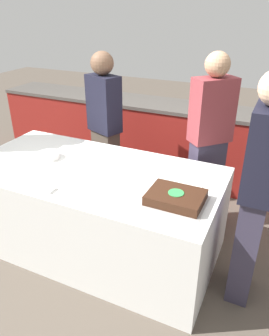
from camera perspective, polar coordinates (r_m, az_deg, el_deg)
The scene contains 10 objects.
ground_plane at distance 3.14m, azimuth -6.66°, elevation -12.91°, with size 14.00×14.00×0.00m, color brown.
back_counter at distance 4.16m, azimuth 4.53°, elevation 5.11°, with size 4.40×0.58×0.92m.
dining_table at distance 2.91m, azimuth -7.06°, elevation -7.06°, with size 2.13×1.07×0.77m.
cake at distance 2.27m, azimuth 7.20°, elevation -5.11°, with size 0.42×0.33×0.07m.
plate_stack at distance 2.98m, azimuth -14.74°, elevation 2.10°, with size 0.20×0.20×0.05m.
side_plate_near_cake at distance 2.54m, azimuth 10.02°, elevation -2.45°, with size 0.20×0.20×0.00m.
utensil_pile at distance 2.49m, azimuth -15.45°, elevation -3.44°, with size 0.17×0.09×0.02m.
person_cutting_cake at distance 3.04m, azimuth 12.83°, elevation 4.36°, with size 0.39×0.40×1.66m.
person_seated_right at distance 2.31m, azimuth 20.55°, elevation -4.03°, with size 0.22×0.37×1.68m.
person_standing_back at distance 3.42m, azimuth -5.19°, elevation 7.10°, with size 0.39×0.31×1.60m.
Camera 1 is at (1.33, -2.02, 2.00)m, focal length 35.00 mm.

